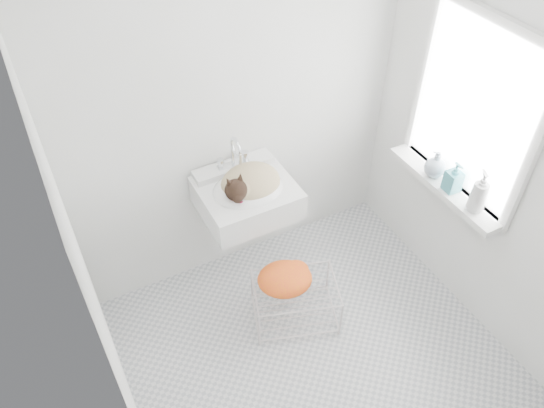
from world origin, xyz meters
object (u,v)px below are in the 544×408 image
bottle_c (433,175)px  sink (246,187)px  bottle_b (450,190)px  cat (250,183)px  wire_rack (295,302)px  bottle_a (474,210)px

bottle_c → sink: bearing=157.7°
sink → bottle_b: size_ratio=2.88×
sink → cat: bearing=-50.2°
cat → wire_rack: 0.86m
bottle_b → bottle_c: (0.00, 0.16, 0.00)m
bottle_a → bottle_c: (0.00, 0.36, 0.00)m
cat → bottle_a: (1.07, -0.78, -0.04)m
sink → bottle_a: (1.08, -0.80, 0.00)m
sink → cat: 0.04m
cat → wire_rack: bearing=-86.6°
cat → bottle_c: 1.15m
cat → bottle_a: 1.32m
bottle_b → bottle_c: size_ratio=1.15×
cat → bottle_c: size_ratio=2.47×
cat → bottle_a: bearing=-45.5°
wire_rack → bottle_a: (0.97, -0.35, 0.70)m
bottle_a → bottle_b: (0.00, 0.20, 0.00)m
wire_rack → bottle_b: size_ratio=2.61×
bottle_c → wire_rack: bearing=-179.7°
wire_rack → bottle_a: bearing=-19.9°
bottle_a → bottle_c: bearing=90.0°
sink → bottle_b: (1.08, -0.60, 0.00)m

